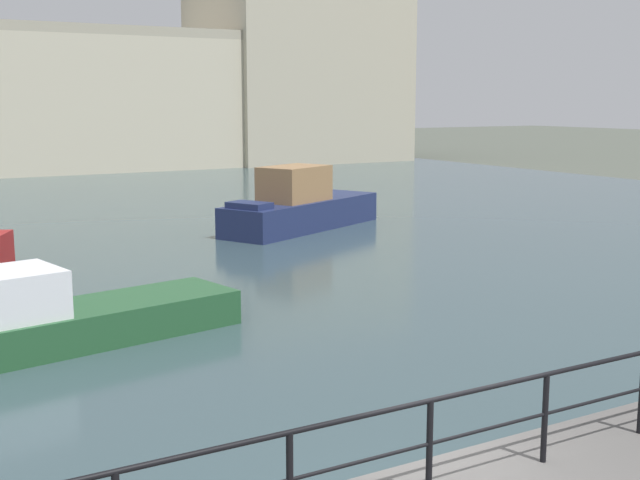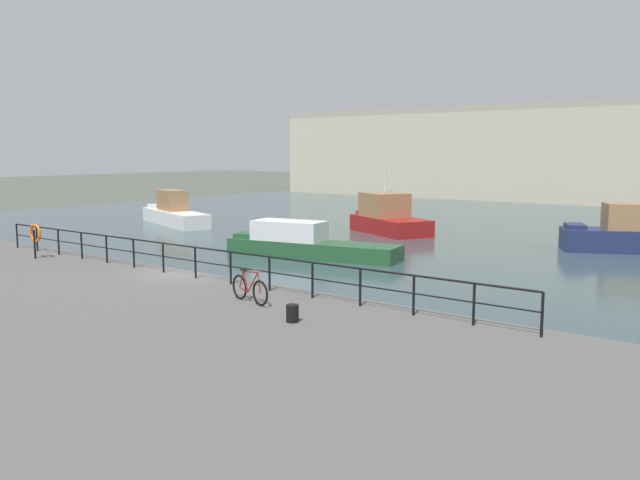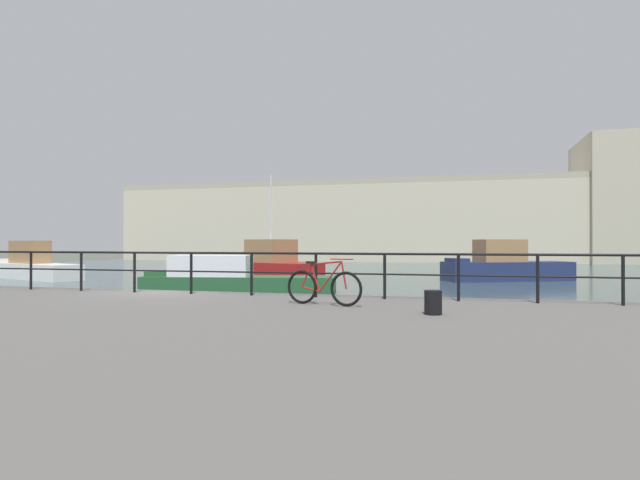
{
  "view_description": "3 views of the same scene",
  "coord_description": "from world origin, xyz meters",
  "views": [
    {
      "loc": [
        -5.7,
        -7.26,
        5.19
      ],
      "look_at": [
        2.37,
        6.5,
        2.51
      ],
      "focal_mm": 46.81,
      "sensor_mm": 36.0,
      "label": 1
    },
    {
      "loc": [
        17.16,
        -15.18,
        5.28
      ],
      "look_at": [
        1.88,
        5.21,
        1.78
      ],
      "focal_mm": 35.88,
      "sensor_mm": 36.0,
      "label": 2
    },
    {
      "loc": [
        7.74,
        -12.97,
        2.38
      ],
      "look_at": [
        3.05,
        4.78,
        2.48
      ],
      "focal_mm": 29.63,
      "sensor_mm": 36.0,
      "label": 3
    }
  ],
  "objects": [
    {
      "name": "parked_bicycle",
      "position": [
        4.99,
        -2.25,
        1.46
      ],
      "size": [
        1.73,
        0.48,
        0.98
      ],
      "rotation": [
        0.0,
        0.0,
        -0.24
      ],
      "color": "black",
      "rests_on": "quay_promenade"
    },
    {
      "name": "moored_white_yacht",
      "position": [
        -19.57,
        15.88,
        0.85
      ],
      "size": [
        8.81,
        4.88,
        2.52
      ],
      "rotation": [
        0.0,
        0.0,
        2.79
      ],
      "color": "white",
      "rests_on": "water_basin"
    },
    {
      "name": "moored_harbor_tender",
      "position": [
        10.51,
        22.03,
        0.93
      ],
      "size": [
        8.24,
        5.49,
        2.59
      ],
      "rotation": [
        0.0,
        0.0,
        3.58
      ],
      "color": "navy",
      "rests_on": "water_basin"
    },
    {
      "name": "ground_plane",
      "position": [
        0.0,
        0.0,
        0.0
      ],
      "size": [
        240.0,
        240.0,
        0.0
      ],
      "primitive_type": "plane",
      "color": "#4C5147"
    },
    {
      "name": "moored_blue_motorboat",
      "position": [
        -4.41,
        21.06,
        1.04
      ],
      "size": [
        6.66,
        5.24,
        7.05
      ],
      "rotation": [
        0.0,
        0.0,
        2.66
      ],
      "color": "maroon",
      "rests_on": "water_basin"
    },
    {
      "name": "quay_railing",
      "position": [
        1.1,
        -0.75,
        1.81
      ],
      "size": [
        23.26,
        0.07,
        1.08
      ],
      "color": "black",
      "rests_on": "quay_promenade"
    },
    {
      "name": "mooring_bollard",
      "position": [
        7.28,
        -3.15,
        1.29
      ],
      "size": [
        0.32,
        0.32,
        0.44
      ],
      "primitive_type": "cylinder",
      "color": "black",
      "rests_on": "quay_promenade"
    },
    {
      "name": "moored_red_daysailer",
      "position": [
        -2.82,
        10.15,
        0.68
      ],
      "size": [
        9.32,
        3.62,
        1.79
      ],
      "rotation": [
        0.0,
        0.0,
        3.32
      ],
      "color": "#23512D",
      "rests_on": "water_basin"
    },
    {
      "name": "water_basin",
      "position": [
        0.0,
        30.2,
        0.01
      ],
      "size": [
        80.0,
        60.0,
        0.01
      ],
      "primitive_type": "cube",
      "color": "#33474C",
      "rests_on": "ground_plane"
    },
    {
      "name": "quay_promenade",
      "position": [
        0.0,
        -6.5,
        0.54
      ],
      "size": [
        56.0,
        13.0,
        1.07
      ],
      "primitive_type": "cube",
      "color": "#565451",
      "rests_on": "ground_plane"
    },
    {
      "name": "life_ring_stand",
      "position": [
        -7.06,
        -1.79,
        2.05
      ],
      "size": [
        0.75,
        0.16,
        1.4
      ],
      "color": "black",
      "rests_on": "quay_promenade"
    }
  ]
}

